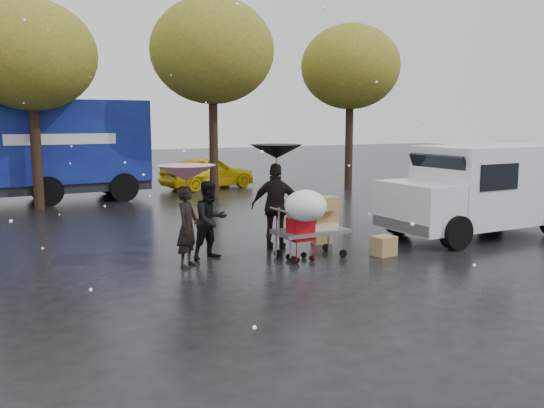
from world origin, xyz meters
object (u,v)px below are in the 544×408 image
yellow_taxi (208,172)px  white_van (483,188)px  blue_truck (31,152)px  shopping_cart (305,210)px  person_pink (187,227)px  vendor_cart (314,223)px  person_black (276,207)px

yellow_taxi → white_van: bearing=179.7°
white_van → yellow_taxi: (-2.35, 12.27, -0.48)m
white_van → yellow_taxi: bearing=100.8°
white_van → blue_truck: bearing=129.3°
yellow_taxi → shopping_cart: bearing=155.5°
person_pink → vendor_cart: bearing=-57.0°
person_pink → shopping_cart: person_pink is taller
person_black → yellow_taxi: (2.93, 11.32, -0.27)m
vendor_cart → shopping_cart: size_ratio=1.04×
shopping_cart → white_van: white_van is taller
vendor_cart → white_van: white_van is taller
person_pink → shopping_cart: bearing=-66.2°
person_pink → blue_truck: (-1.68, 10.81, 0.97)m
person_black → yellow_taxi: person_black is taller
blue_truck → person_black: bearing=-69.1°
person_black → person_pink: bearing=49.8°
white_van → yellow_taxi: size_ratio=1.23×
blue_truck → vendor_cart: bearing=-69.3°
shopping_cart → blue_truck: 12.24m
person_black → vendor_cart: 1.09m
person_pink → white_van: size_ratio=0.32×
yellow_taxi → person_pink: bearing=145.3°
person_pink → yellow_taxi: size_ratio=0.39×
blue_truck → yellow_taxi: 7.02m
shopping_cart → blue_truck: size_ratio=0.18×
blue_truck → shopping_cart: bearing=-71.6°
blue_truck → person_pink: bearing=-81.2°
yellow_taxi → person_black: bearing=154.4°
yellow_taxi → blue_truck: bearing=87.5°
vendor_cart → blue_truck: blue_truck is taller
shopping_cart → yellow_taxi: size_ratio=0.37×
person_pink → yellow_taxi: bearing=20.2°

